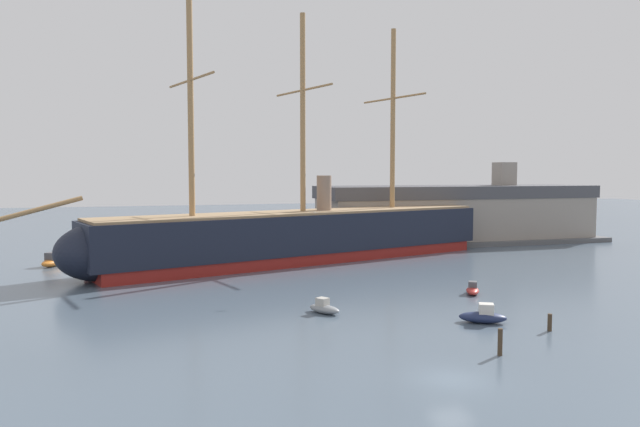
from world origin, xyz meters
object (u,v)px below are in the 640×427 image
Objects in this scene: motorboat_near_centre at (324,308)px; motorboat_far_left at (53,261)px; mooring_piling_nearest at (500,342)px; dinghy_distant_centre at (268,249)px; seagull_in_flight at (315,212)px; motorboat_mid_right at (473,290)px; tall_ship at (303,235)px; dockside_warehouse_right at (457,214)px; mooring_piling_left_pair at (550,322)px; motorboat_foreground_right at (483,316)px.

motorboat_far_left is at bearing 126.79° from motorboat_near_centre.
motorboat_far_left is (-26.90, 35.97, 0.19)m from motorboat_near_centre.
motorboat_near_centre is at bearing 117.40° from mooring_piling_nearest.
motorboat_near_centre is 43.25m from dinghy_distant_centre.
motorboat_near_centre is at bearing -101.31° from seagull_in_flight.
motorboat_mid_right is (17.18, 3.52, -0.03)m from motorboat_near_centre.
mooring_piling_nearest is (1.54, -45.69, -2.81)m from tall_ship.
dockside_warehouse_right is (65.67, 8.31, 4.39)m from motorboat_far_left.
seagull_in_flight is at bearing -102.03° from tall_ship.
motorboat_mid_right is 0.67× the size of motorboat_far_left.
mooring_piling_left_pair is at bearing -35.44° from motorboat_near_centre.
motorboat_mid_right is at bearing -36.36° from motorboat_far_left.
mooring_piling_nearest reaches higher than dinghy_distant_centre.
mooring_piling_nearest reaches higher than motorboat_mid_right.
tall_ship reaches higher than motorboat_mid_right.
tall_ship is 1.29× the size of dockside_warehouse_right.
motorboat_mid_right is 46.36m from dockside_warehouse_right.
mooring_piling_nearest is (7.91, -15.25, 0.46)m from motorboat_near_centre.
seagull_in_flight is (-15.38, 5.46, 8.00)m from motorboat_mid_right.
dinghy_distant_centre is at bearing -178.01° from dockside_warehouse_right.
tall_ship is at bearing 98.12° from motorboat_foreground_right.
dinghy_distant_centre is at bearing 98.79° from motorboat_foreground_right.
motorboat_far_left is at bearing 124.19° from mooring_piling_nearest.
mooring_piling_nearest is 26.10m from seagull_in_flight.
motorboat_foreground_right is 1.75× the size of dinghy_distant_centre.
mooring_piling_nearest reaches higher than mooring_piling_left_pair.
motorboat_foreground_right is at bearing 64.84° from mooring_piling_nearest.
motorboat_far_left reaches higher than motorboat_mid_right.
motorboat_far_left is 63.10m from mooring_piling_left_pair.
dinghy_distant_centre is 35.16m from dockside_warehouse_right.
dockside_warehouse_right reaches higher than dinghy_distant_centre.
motorboat_near_centre is 2.50× the size of mooring_piling_left_pair.
dockside_warehouse_right is at bearing 43.67° from seagull_in_flight.
tall_ship is 29.08× the size of dinghy_distant_centre.
motorboat_mid_right is at bearing -19.55° from seagull_in_flight.
tall_ship is 50.43× the size of mooring_piling_left_pair.
motorboat_far_left reaches higher than mooring_piling_left_pair.
motorboat_far_left reaches higher than dinghy_distant_centre.
tall_ship is at bearing 78.18° from motorboat_near_centre.
tall_ship reaches higher than motorboat_near_centre.
motorboat_mid_right is at bearing -117.91° from dockside_warehouse_right.
tall_ship is 20.17× the size of motorboat_near_centre.
motorboat_far_left is at bearing 131.87° from motorboat_foreground_right.
motorboat_mid_right is 41.70m from dinghy_distant_centre.
mooring_piling_left_pair is at bearing -47.99° from motorboat_far_left.
motorboat_mid_right is 1.37× the size of dinghy_distant_centre.
mooring_piling_left_pair reaches higher than dinghy_distant_centre.
tall_ship is 60.16× the size of seagull_in_flight.
dinghy_distant_centre is at bearing 93.87° from mooring_piling_nearest.
motorboat_foreground_right is 1.28× the size of motorboat_mid_right.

